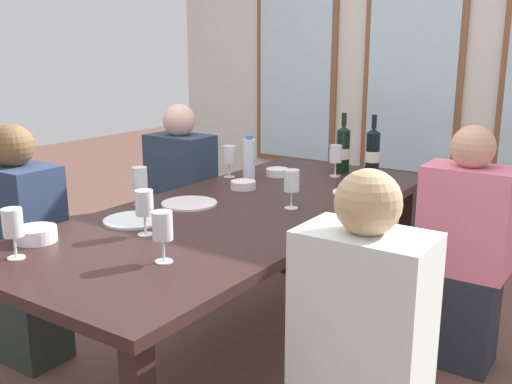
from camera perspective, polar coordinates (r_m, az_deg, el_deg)
name	(u,v)px	position (r m, az deg, el deg)	size (l,w,h in m)	color
ground_plane	(244,358)	(2.89, -1.17, -15.81)	(12.00, 12.00, 0.00)	brown
back_wall_with_windows	(416,44)	(4.39, 15.26, 13.72)	(4.16, 0.10, 2.90)	silver
dining_table	(243,223)	(2.62, -1.24, -2.99)	(0.96, 2.28, 0.74)	#311D1B
white_plate_0	(353,193)	(2.88, 9.45, -0.07)	(0.20, 0.20, 0.01)	white
white_plate_1	(189,203)	(2.66, -6.50, -1.11)	(0.25, 0.25, 0.01)	white
white_plate_2	(135,220)	(2.45, -11.70, -2.68)	(0.25, 0.25, 0.01)	white
wine_bottle_0	(373,152)	(3.28, 11.29, 3.83)	(0.08, 0.08, 0.34)	black
wine_bottle_1	(343,149)	(3.34, 8.47, 4.14)	(0.08, 0.08, 0.34)	black
tasting_bowl_0	(243,185)	(2.93, -1.26, 0.69)	(0.13, 0.13, 0.04)	white
tasting_bowl_1	(36,234)	(2.29, -20.61, -3.89)	(0.15, 0.15, 0.05)	white
tasting_bowl_2	(277,172)	(3.23, 2.08, 1.93)	(0.12, 0.12, 0.04)	white
water_bottle	(249,159)	(3.10, -0.68, 3.18)	(0.06, 0.06, 0.24)	white
wine_glass_0	(292,182)	(2.56, 3.49, 1.02)	(0.07, 0.07, 0.17)	white
wine_glass_1	(336,155)	(3.23, 7.76, 3.63)	(0.07, 0.07, 0.17)	white
wine_glass_3	(140,179)	(2.66, -11.25, 1.28)	(0.07, 0.07, 0.17)	white
wine_glass_4	(163,228)	(1.94, -9.07, -3.50)	(0.07, 0.07, 0.17)	white
wine_glass_5	(229,155)	(3.18, -2.64, 3.59)	(0.07, 0.07, 0.17)	white
wine_glass_6	(13,225)	(2.11, -22.58, -2.99)	(0.07, 0.07, 0.17)	white
wine_glass_7	(144,204)	(2.23, -10.81, -1.15)	(0.07, 0.07, 0.17)	white
seated_person_0	(182,201)	(3.56, -7.24, -0.92)	(0.38, 0.24, 1.11)	#232543
seated_person_1	(463,255)	(2.80, 19.51, -5.80)	(0.38, 0.24, 1.11)	#242832
seated_person_2	(23,253)	(2.87, -21.72, -5.49)	(0.38, 0.24, 1.11)	#2B332C
seated_person_3	(360,362)	(1.83, 10.13, -15.94)	(0.38, 0.24, 1.11)	#2C3A44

